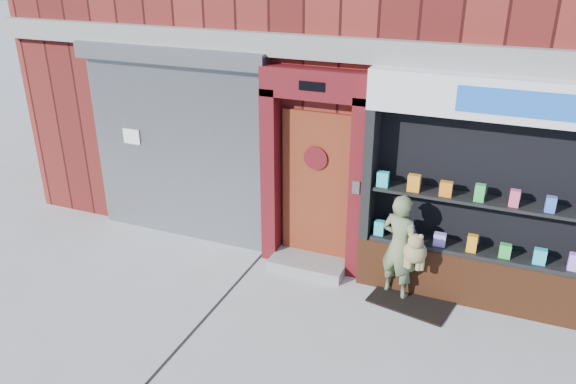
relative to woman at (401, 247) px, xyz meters
The scene contains 6 objects.
ground 1.80m from the woman, 111.31° to the right, with size 80.00×80.00×0.00m, color #9E9E99.
shutter_bay 3.75m from the woman, behind, with size 3.10×0.30×3.04m.
red_door_bay 1.56m from the woman, 166.12° to the left, with size 1.52×0.58×2.90m.
pharmacy_bay 1.34m from the woman, 13.94° to the left, with size 3.50×0.41×3.00m.
woman is the anchor object (origin of this frame).
doormat 0.76m from the woman, 13.83° to the right, with size 1.04×0.72×0.03m, color black.
Camera 1 is at (1.66, -4.96, 4.34)m, focal length 35.00 mm.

